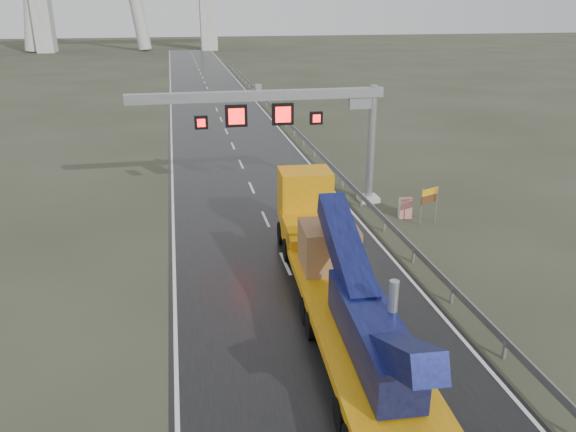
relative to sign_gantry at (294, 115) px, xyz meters
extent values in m
plane|color=#313424|center=(-2.10, -17.99, -5.61)|extent=(400.00, 400.00, 0.00)
cube|color=black|center=(-2.10, 22.01, -5.60)|extent=(11.00, 200.00, 0.02)
cube|color=#B3B3AE|center=(4.80, 0.01, -5.46)|extent=(1.20, 1.20, 0.30)
cylinder|color=#909398|center=(4.80, 0.01, -2.01)|extent=(0.48, 0.48, 7.20)
cube|color=#909398|center=(-2.10, 0.01, 1.19)|extent=(14.80, 0.55, 0.55)
cube|color=#909398|center=(4.00, 0.01, 0.69)|extent=(1.40, 0.35, 0.90)
cube|color=#909398|center=(-2.10, 0.01, 1.64)|extent=(0.35, 0.35, 0.35)
cube|color=black|center=(-3.40, -0.04, 0.09)|extent=(1.25, 0.25, 1.25)
cube|color=#FF0C0C|center=(-3.40, -0.18, 0.09)|extent=(0.90, 0.02, 0.90)
cube|color=black|center=(-0.70, -0.04, 0.09)|extent=(1.25, 0.25, 1.25)
cube|color=#FF0C0C|center=(-0.70, -0.18, 0.09)|extent=(0.90, 0.02, 0.90)
cube|color=black|center=(-5.40, -0.04, -0.21)|extent=(0.75, 0.25, 0.75)
cube|color=#FF0C0C|center=(-5.40, -0.18, -0.21)|extent=(0.54, 0.02, 0.54)
cube|color=black|center=(1.30, -0.04, -0.21)|extent=(0.75, 0.25, 0.75)
cube|color=#FF0C0C|center=(1.30, -0.18, -0.21)|extent=(0.54, 0.02, 0.54)
cube|color=#B3B3AE|center=(-37.10, 122.01, 4.89)|extent=(4.00, 6.00, 21.00)
cube|color=#B3B3AE|center=(2.90, 122.01, 4.89)|extent=(4.00, 6.00, 21.00)
cube|color=#C46C0A|center=(-1.14, -16.50, -4.53)|extent=(3.64, 14.63, 0.36)
cube|color=#C46C0A|center=(-0.74, -8.85, -4.11)|extent=(2.75, 1.38, 0.52)
cube|color=#C46C0A|center=(-0.66, -7.19, -4.37)|extent=(2.85, 3.24, 1.24)
cube|color=#C46C0A|center=(-0.56, -5.33, -3.13)|extent=(2.69, 2.20, 2.69)
cube|color=black|center=(-0.51, -4.27, -2.82)|extent=(2.38, 0.17, 1.24)
cube|color=#110F47|center=(-1.19, -17.53, -3.54)|extent=(1.77, 6.28, 1.45)
cube|color=#110F47|center=(-1.00, -13.91, -2.30)|extent=(1.33, 5.75, 2.65)
cube|color=#110F47|center=(-1.32, -20.12, -2.61)|extent=(1.14, 4.15, 2.50)
cylinder|color=#909398|center=(-0.57, -17.57, -2.61)|extent=(0.33, 0.33, 1.66)
cube|color=#A8734C|center=(-0.86, -11.12, -3.41)|extent=(2.39, 2.39, 1.86)
cylinder|color=black|center=(-1.00, -13.91, -5.09)|extent=(3.05, 1.19, 1.04)
cylinder|color=black|center=(-0.57, -5.54, -5.04)|extent=(2.85, 1.28, 1.14)
cylinder|color=#909398|center=(6.29, -4.51, -4.53)|extent=(0.07, 0.07, 2.17)
cylinder|color=#909398|center=(7.20, -4.51, -4.53)|extent=(0.07, 0.07, 2.17)
cube|color=#FFB30D|center=(6.75, -4.51, -3.67)|extent=(1.18, 0.56, 0.36)
cube|color=brown|center=(6.75, -4.51, -4.12)|extent=(1.18, 0.56, 0.41)
cube|color=red|center=(5.90, -3.29, -5.01)|extent=(0.74, 0.43, 1.21)
camera|label=1|loc=(-6.73, -31.88, 6.17)|focal=35.00mm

